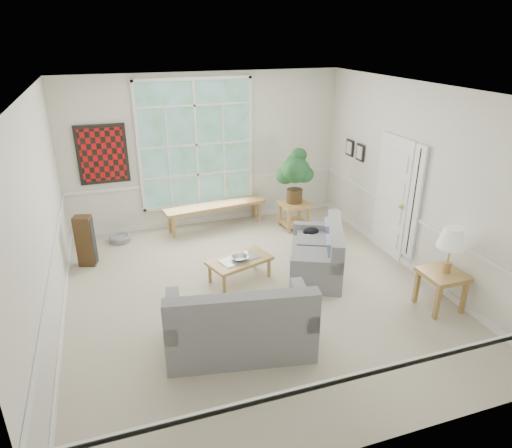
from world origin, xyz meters
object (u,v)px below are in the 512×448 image
Objects in this scene: loveseat_front at (239,314)px; side_table at (440,290)px; loveseat_right at (316,249)px; coffee_table at (240,269)px; end_table at (294,215)px.

loveseat_front reaches higher than side_table.
loveseat_right is at bearing 128.66° from side_table.
loveseat_front is 3.11× the size of side_table.
coffee_table is at bearing -161.63° from loveseat_right.
coffee_table is 2.32m from end_table.
coffee_table is (0.48, 1.62, -0.30)m from loveseat_front.
end_table is 3.43m from side_table.
end_table is at bearing 104.45° from side_table.
side_table is (2.49, -1.68, 0.10)m from coffee_table.
loveseat_front is (-1.75, -1.47, 0.07)m from loveseat_right.
loveseat_front reaches higher than loveseat_right.
end_table is at bearing 26.92° from coffee_table.
coffee_table is 3.00m from side_table.
side_table is at bearing -26.43° from loveseat_right.
end_table is (1.64, 1.64, 0.08)m from coffee_table.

